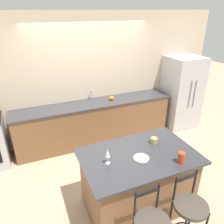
# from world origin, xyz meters

# --- Properties ---
(ground_plane) EXTENTS (18.00, 18.00, 0.00)m
(ground_plane) POSITION_xyz_m (0.00, 0.00, 0.00)
(ground_plane) COLOR tan
(wall_back) EXTENTS (6.00, 0.07, 2.70)m
(wall_back) POSITION_xyz_m (0.00, 0.65, 1.35)
(wall_back) COLOR beige
(wall_back) RESTS_ON ground_plane
(back_counter) EXTENTS (3.39, 0.63, 0.93)m
(back_counter) POSITION_xyz_m (0.00, 0.35, 0.47)
(back_counter) COLOR brown
(back_counter) RESTS_ON ground_plane
(sink_faucet) EXTENTS (0.02, 0.13, 0.22)m
(sink_faucet) POSITION_xyz_m (0.00, 0.54, 1.07)
(sink_faucet) COLOR #ADAFB5
(sink_faucet) RESTS_ON back_counter
(kitchen_island) EXTENTS (1.56, 1.00, 0.94)m
(kitchen_island) POSITION_xyz_m (-0.04, -1.64, 0.47)
(kitchen_island) COLOR brown
(kitchen_island) RESTS_ON ground_plane
(refrigerator) EXTENTS (0.79, 0.78, 1.74)m
(refrigerator) POSITION_xyz_m (2.19, 0.25, 0.87)
(refrigerator) COLOR #BCBCC1
(refrigerator) RESTS_ON ground_plane
(bar_stool_far) EXTENTS (0.40, 0.40, 1.03)m
(bar_stool_far) POSITION_xyz_m (0.23, -2.40, 0.56)
(bar_stool_far) COLOR black
(bar_stool_far) RESTS_ON ground_plane
(dinner_plate) EXTENTS (0.21, 0.21, 0.02)m
(dinner_plate) POSITION_xyz_m (-0.05, -1.72, 0.95)
(dinner_plate) COLOR beige
(dinner_plate) RESTS_ON kitchen_island
(wine_glass) EXTENTS (0.07, 0.07, 0.21)m
(wine_glass) POSITION_xyz_m (-0.49, -1.64, 1.09)
(wine_glass) COLOR white
(wine_glass) RESTS_ON kitchen_island
(coffee_mug) EXTENTS (0.12, 0.10, 0.09)m
(coffee_mug) POSITION_xyz_m (0.30, -1.47, 0.98)
(coffee_mug) COLOR #C1B251
(coffee_mug) RESTS_ON kitchen_island
(tumbler_cup) EXTENTS (0.09, 0.09, 0.15)m
(tumbler_cup) POSITION_xyz_m (0.37, -1.98, 1.01)
(tumbler_cup) COLOR red
(tumbler_cup) RESTS_ON kitchen_island
(pumpkin_decoration) EXTENTS (0.11, 0.11, 0.11)m
(pumpkin_decoration) POSITION_xyz_m (0.39, 0.34, 0.97)
(pumpkin_decoration) COLOR orange
(pumpkin_decoration) RESTS_ON back_counter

